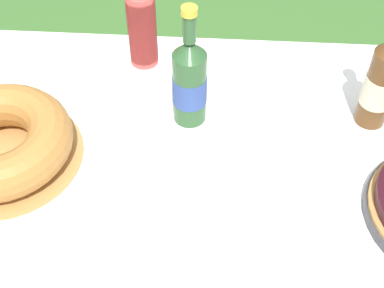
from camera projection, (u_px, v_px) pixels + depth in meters
garden_table at (165, 213)px, 1.15m from camera, size 1.67×1.07×0.73m
tablecloth at (164, 199)px, 1.12m from camera, size 1.68×1.08×0.10m
cup_stack at (142, 29)px, 1.33m from camera, size 0.07×0.07×0.20m
cider_bottle_green at (190, 81)px, 1.18m from camera, size 0.08×0.08×0.30m
cider_bottle_amber at (382, 82)px, 1.17m from camera, size 0.07×0.07×0.31m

